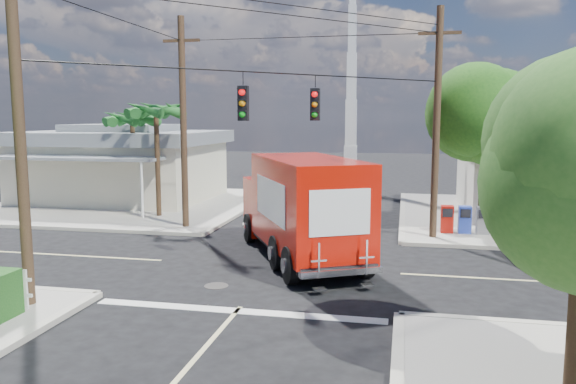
# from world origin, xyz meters

# --- Properties ---
(ground) EXTENTS (120.00, 120.00, 0.00)m
(ground) POSITION_xyz_m (0.00, 0.00, 0.00)
(ground) COLOR black
(ground) RESTS_ON ground
(sidewalk_ne) EXTENTS (14.12, 14.12, 0.14)m
(sidewalk_ne) POSITION_xyz_m (10.88, 10.88, 0.07)
(sidewalk_ne) COLOR #ADA79C
(sidewalk_ne) RESTS_ON ground
(sidewalk_nw) EXTENTS (14.12, 14.12, 0.14)m
(sidewalk_nw) POSITION_xyz_m (-10.88, 10.88, 0.07)
(sidewalk_nw) COLOR #ADA79C
(sidewalk_nw) RESTS_ON ground
(road_markings) EXTENTS (32.00, 32.00, 0.01)m
(road_markings) POSITION_xyz_m (0.00, -1.47, 0.01)
(road_markings) COLOR beige
(road_markings) RESTS_ON ground
(building_nw) EXTENTS (10.80, 10.20, 4.30)m
(building_nw) POSITION_xyz_m (-12.00, 12.46, 2.22)
(building_nw) COLOR beige
(building_nw) RESTS_ON sidewalk_nw
(radio_tower) EXTENTS (0.80, 0.80, 17.00)m
(radio_tower) POSITION_xyz_m (0.50, 20.00, 5.64)
(radio_tower) COLOR silver
(radio_tower) RESTS_ON ground
(tree_ne_front) EXTENTS (4.21, 4.14, 6.66)m
(tree_ne_front) POSITION_xyz_m (7.21, 6.76, 4.77)
(tree_ne_front) COLOR #422D1C
(tree_ne_front) RESTS_ON sidewalk_ne
(tree_ne_back) EXTENTS (3.77, 3.66, 5.82)m
(tree_ne_back) POSITION_xyz_m (9.81, 8.96, 4.19)
(tree_ne_back) COLOR #422D1C
(tree_ne_back) RESTS_ON sidewalk_ne
(palm_nw_front) EXTENTS (3.01, 3.08, 5.59)m
(palm_nw_front) POSITION_xyz_m (-7.50, 7.50, 5.04)
(palm_nw_front) COLOR #422D1C
(palm_nw_front) RESTS_ON sidewalk_nw
(palm_nw_back) EXTENTS (3.01, 3.08, 5.19)m
(palm_nw_back) POSITION_xyz_m (-9.50, 9.00, 4.67)
(palm_nw_back) COLOR #422D1C
(palm_nw_back) RESTS_ON sidewalk_nw
(utility_poles) EXTENTS (12.00, 10.68, 9.00)m
(utility_poles) POSITION_xyz_m (-1.58, 1.60, 4.67)
(utility_poles) COLOR #473321
(utility_poles) RESTS_ON ground
(vending_boxes) EXTENTS (1.90, 0.50, 1.10)m
(vending_boxes) POSITION_xyz_m (6.50, 6.20, 0.69)
(vending_boxes) COLOR #A01109
(vending_boxes) RESTS_ON sidewalk_ne
(delivery_truck) EXTENTS (5.84, 8.30, 3.52)m
(delivery_truck) POSITION_xyz_m (0.62, 1.24, 1.79)
(delivery_truck) COLOR black
(delivery_truck) RESTS_ON ground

